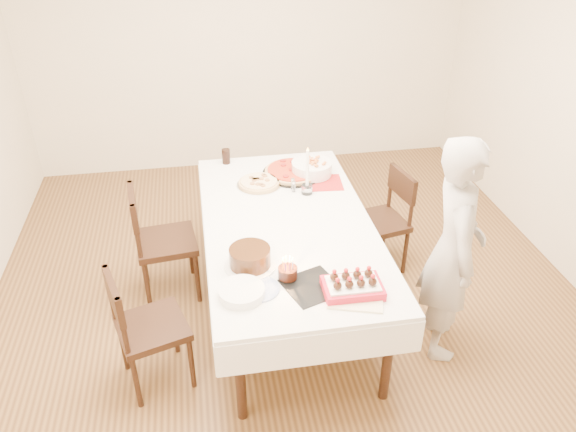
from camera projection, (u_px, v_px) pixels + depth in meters
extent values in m
plane|color=#50331B|center=(290.00, 304.00, 4.25)|extent=(5.00, 5.00, 0.00)
cube|color=beige|center=(248.00, 40.00, 5.64)|extent=(4.50, 0.04, 2.70)
cube|color=white|center=(288.00, 266.00, 4.04)|extent=(1.31, 2.23, 0.75)
imported|color=#B9B4AE|center=(453.00, 250.00, 3.52)|extent=(0.50, 0.64, 1.54)
cylinder|color=beige|center=(259.00, 183.00, 4.28)|extent=(0.44, 0.44, 0.04)
cylinder|color=red|center=(293.00, 171.00, 4.44)|extent=(0.57, 0.57, 0.04)
cube|color=#B21E1E|center=(325.00, 183.00, 4.32)|extent=(0.29, 0.29, 0.01)
cylinder|color=white|center=(312.00, 168.00, 4.41)|extent=(0.39, 0.39, 0.10)
cylinder|color=white|center=(307.00, 171.00, 4.09)|extent=(0.11, 0.11, 0.38)
cylinder|color=black|center=(226.00, 156.00, 4.59)|extent=(0.09, 0.09, 0.12)
cylinder|color=#341B0D|center=(250.00, 258.00, 3.39)|extent=(0.42, 0.42, 0.13)
cube|color=black|center=(312.00, 287.00, 3.25)|extent=(0.38, 0.38, 0.01)
cylinder|color=#37160F|center=(288.00, 268.00, 3.27)|extent=(0.15, 0.15, 0.13)
cube|color=beige|center=(355.00, 300.00, 3.15)|extent=(0.35, 0.29, 0.03)
cylinder|color=white|center=(242.00, 292.00, 3.16)|extent=(0.30, 0.30, 0.05)
cylinder|color=white|center=(259.00, 289.00, 3.22)|extent=(0.31, 0.31, 0.01)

